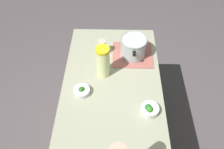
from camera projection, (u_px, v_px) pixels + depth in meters
The scene contains 8 objects.
ground_plane at pixel (112, 132), 2.53m from camera, with size 8.00×8.00×0.00m, color #564C50.
counter_slab at pixel (112, 109), 2.17m from camera, with size 1.24×0.78×0.94m, color gray.
dish_cloth at pixel (132, 55), 1.98m from camera, with size 0.32×0.35×0.01m, color #A95C53.
cooking_pot at pixel (133, 47), 1.91m from camera, with size 0.29×0.22×0.18m.
lemonade_pitcher at pixel (103, 62), 1.74m from camera, with size 0.11×0.11×0.28m.
mason_jar at pixel (102, 47), 1.95m from camera, with size 0.07×0.07×0.14m.
broccoli_bowl_front at pixel (82, 91), 1.70m from camera, with size 0.12×0.12×0.07m.
broccoli_bowl_center at pixel (150, 109), 1.59m from camera, with size 0.13×0.13×0.08m.
Camera 1 is at (1.15, 0.03, 2.34)m, focal length 36.19 mm.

